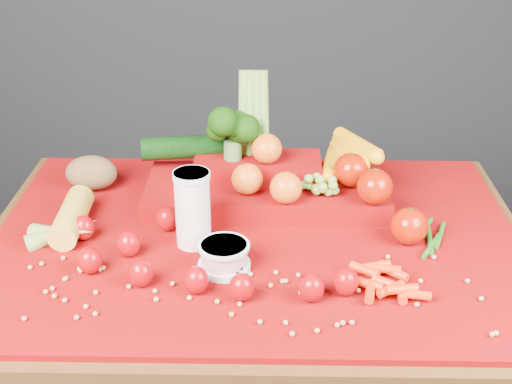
{
  "coord_description": "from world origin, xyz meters",
  "views": [
    {
      "loc": [
        0.02,
        -1.24,
        1.48
      ],
      "look_at": [
        0.0,
        0.02,
        0.85
      ],
      "focal_mm": 50.0,
      "sensor_mm": 36.0,
      "label": 1
    }
  ],
  "objects_px": {
    "table": "(256,280)",
    "produce_mound": "(277,176)",
    "yogurt_bowl": "(224,256)",
    "milk_glass": "(193,206)"
  },
  "relations": [
    {
      "from": "table",
      "to": "milk_glass",
      "type": "distance_m",
      "value": 0.23
    },
    {
      "from": "milk_glass",
      "to": "yogurt_bowl",
      "type": "bearing_deg",
      "value": -54.77
    },
    {
      "from": "milk_glass",
      "to": "produce_mound",
      "type": "distance_m",
      "value": 0.25
    },
    {
      "from": "table",
      "to": "produce_mound",
      "type": "height_order",
      "value": "produce_mound"
    },
    {
      "from": "yogurt_bowl",
      "to": "produce_mound",
      "type": "distance_m",
      "value": 0.3
    },
    {
      "from": "yogurt_bowl",
      "to": "produce_mound",
      "type": "xyz_separation_m",
      "value": [
        0.1,
        0.28,
        0.03
      ]
    },
    {
      "from": "table",
      "to": "yogurt_bowl",
      "type": "height_order",
      "value": "yogurt_bowl"
    },
    {
      "from": "milk_glass",
      "to": "produce_mound",
      "type": "xyz_separation_m",
      "value": [
        0.16,
        0.19,
        -0.02
      ]
    },
    {
      "from": "table",
      "to": "yogurt_bowl",
      "type": "relative_size",
      "value": 11.29
    },
    {
      "from": "yogurt_bowl",
      "to": "produce_mound",
      "type": "relative_size",
      "value": 0.16
    }
  ]
}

